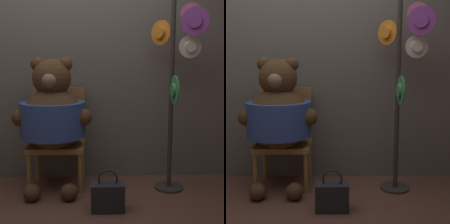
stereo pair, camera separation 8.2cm
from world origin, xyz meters
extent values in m
plane|color=brown|center=(0.00, 0.00, 0.00)|extent=(14.00, 14.00, 0.00)
cube|color=#66605B|center=(0.00, 0.79, 1.27)|extent=(8.00, 0.10, 2.55)
cylinder|color=#9E703D|center=(-0.34, 0.28, 0.19)|extent=(0.04, 0.04, 0.39)
cylinder|color=#9E703D|center=(0.13, 0.28, 0.19)|extent=(0.04, 0.04, 0.39)
cylinder|color=#9E703D|center=(-0.34, 0.67, 0.19)|extent=(0.04, 0.04, 0.39)
cylinder|color=#9E703D|center=(0.13, 0.67, 0.19)|extent=(0.04, 0.04, 0.39)
cube|color=#9E703D|center=(-0.11, 0.48, 0.41)|extent=(0.53, 0.45, 0.05)
cube|color=#9E703D|center=(-0.11, 0.68, 0.70)|extent=(0.53, 0.04, 0.53)
sphere|color=#4C331E|center=(-0.13, 0.41, 0.69)|extent=(0.60, 0.60, 0.60)
cylinder|color=#334C99|center=(-0.13, 0.41, 0.69)|extent=(0.61, 0.61, 0.33)
sphere|color=#4C331E|center=(-0.13, 0.41, 1.08)|extent=(0.36, 0.36, 0.36)
sphere|color=#4C331E|center=(-0.25, 0.41, 1.20)|extent=(0.13, 0.13, 0.13)
sphere|color=#4C331E|center=(0.00, 0.41, 1.20)|extent=(0.13, 0.13, 0.13)
sphere|color=#7A604C|center=(-0.13, 0.26, 1.06)|extent=(0.13, 0.13, 0.13)
sphere|color=#4C331E|center=(-0.41, 0.33, 0.72)|extent=(0.17, 0.17, 0.17)
sphere|color=#4C331E|center=(0.16, 0.33, 0.72)|extent=(0.17, 0.17, 0.17)
sphere|color=#4C331E|center=(-0.29, 0.14, 0.08)|extent=(0.16, 0.16, 0.16)
sphere|color=#4C331E|center=(0.04, 0.14, 0.08)|extent=(0.16, 0.16, 0.16)
cylinder|color=#332D28|center=(0.98, 0.38, 0.01)|extent=(0.28, 0.28, 0.02)
cylinder|color=#332D28|center=(0.98, 0.38, 0.92)|extent=(0.04, 0.04, 1.83)
cylinder|color=#D16693|center=(1.14, 0.37, 1.65)|extent=(0.19, 0.03, 0.19)
cylinder|color=#D16693|center=(1.14, 0.37, 1.65)|extent=(0.10, 0.05, 0.09)
cylinder|color=orange|center=(0.89, 0.49, 1.50)|extent=(0.16, 0.18, 0.23)
cylinder|color=orange|center=(0.89, 0.49, 1.50)|extent=(0.13, 0.13, 0.11)
cylinder|color=silver|center=(1.15, 0.39, 1.36)|extent=(0.21, 0.01, 0.21)
cylinder|color=silver|center=(1.15, 0.39, 1.36)|extent=(0.10, 0.08, 0.10)
cylinder|color=#7A388E|center=(1.16, 0.30, 1.58)|extent=(0.23, 0.12, 0.25)
cylinder|color=#7A388E|center=(1.16, 0.30, 1.58)|extent=(0.13, 0.10, 0.12)
cylinder|color=#3D9351|center=(0.99, 0.26, 0.97)|extent=(0.02, 0.26, 0.26)
cylinder|color=#3D9351|center=(0.99, 0.26, 0.97)|extent=(0.06, 0.13, 0.13)
cube|color=#232328|center=(0.38, -0.07, 0.12)|extent=(0.28, 0.15, 0.23)
torus|color=#232328|center=(0.38, -0.07, 0.27)|extent=(0.17, 0.02, 0.17)
camera|label=1|loc=(0.32, -2.50, 1.21)|focal=50.00mm
camera|label=2|loc=(0.40, -2.50, 1.21)|focal=50.00mm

